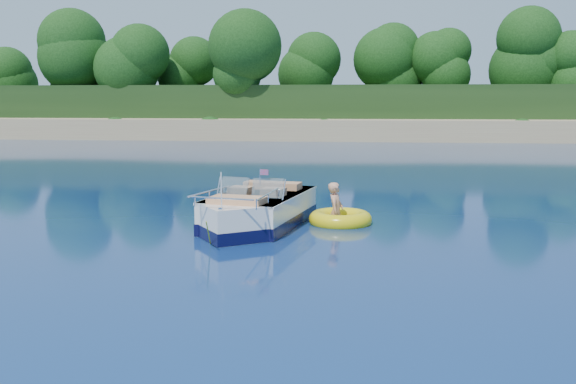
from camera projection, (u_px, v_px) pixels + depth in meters
The scene contains 6 objects.
ground at pixel (168, 271), 11.16m from camera, with size 160.00×160.00×0.00m, color #0A194A.
shoreline at pixel (330, 116), 73.76m from camera, with size 170.00×59.00×6.00m.
treeline at pixel (318, 66), 50.71m from camera, with size 150.00×7.12×8.19m.
motorboat at pixel (255, 214), 14.89m from camera, with size 2.47×5.09×1.71m.
tow_tube at pixel (340, 219), 15.41m from camera, with size 1.69×1.69×0.40m.
boy at pixel (336, 223), 15.48m from camera, with size 0.54×0.35×1.47m, color tan.
Camera 1 is at (3.25, -10.56, 2.97)m, focal length 40.00 mm.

